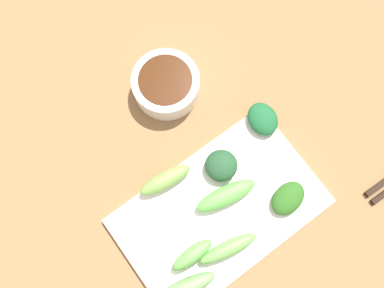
% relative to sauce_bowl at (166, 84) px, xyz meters
% --- Properties ---
extents(tabletop, '(2.10, 2.10, 0.02)m').
position_rel_sauce_bowl_xyz_m(tabletop, '(0.12, -0.04, -0.03)').
color(tabletop, olive).
rests_on(tabletop, ground).
extents(sauce_bowl, '(0.10, 0.10, 0.04)m').
position_rel_sauce_bowl_xyz_m(sauce_bowl, '(0.00, 0.00, 0.00)').
color(sauce_bowl, white).
rests_on(sauce_bowl, tabletop).
extents(serving_plate, '(0.18, 0.30, 0.01)m').
position_rel_sauce_bowl_xyz_m(serving_plate, '(0.20, -0.05, -0.02)').
color(serving_plate, white).
rests_on(serving_plate, tabletop).
extents(broccoli_stalk_0, '(0.05, 0.10, 0.03)m').
position_rel_sauce_bowl_xyz_m(broccoli_stalk_0, '(0.19, -0.03, 0.00)').
color(broccoli_stalk_0, '#5FB64B').
rests_on(broccoli_stalk_0, serving_plate).
extents(broccoli_stalk_1, '(0.02, 0.07, 0.03)m').
position_rel_sauce_bowl_xyz_m(broccoli_stalk_1, '(0.23, -0.12, 0.00)').
color(broccoli_stalk_1, '#64AF50').
rests_on(broccoli_stalk_1, serving_plate).
extents(broccoli_leafy_2, '(0.06, 0.06, 0.03)m').
position_rel_sauce_bowl_xyz_m(broccoli_leafy_2, '(0.15, -0.01, 0.00)').
color(broccoli_leafy_2, '#214B2A').
rests_on(broccoli_leafy_2, serving_plate).
extents(broccoli_stalk_3, '(0.03, 0.09, 0.03)m').
position_rel_sauce_bowl_xyz_m(broccoli_stalk_3, '(0.13, -0.09, 0.00)').
color(broccoli_stalk_3, '#79AC4D').
rests_on(broccoli_stalk_3, serving_plate).
extents(broccoli_leafy_4, '(0.06, 0.05, 0.02)m').
position_rel_sauce_bowl_xyz_m(broccoli_leafy_4, '(0.13, 0.09, -0.00)').
color(broccoli_leafy_4, '#19592E').
rests_on(broccoli_leafy_4, serving_plate).
extents(broccoli_leafy_5, '(0.05, 0.06, 0.02)m').
position_rel_sauce_bowl_xyz_m(broccoli_leafy_5, '(0.25, 0.04, -0.00)').
color(broccoli_leafy_5, '#295D1C').
rests_on(broccoli_leafy_5, serving_plate).
extents(broccoli_stalk_7, '(0.04, 0.09, 0.03)m').
position_rel_sauce_bowl_xyz_m(broccoli_stalk_7, '(0.25, -0.07, 0.00)').
color(broccoli_stalk_7, '#6BB453').
rests_on(broccoli_stalk_7, serving_plate).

